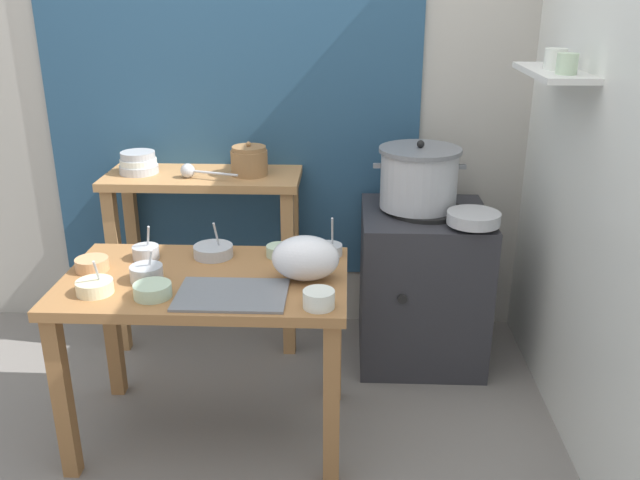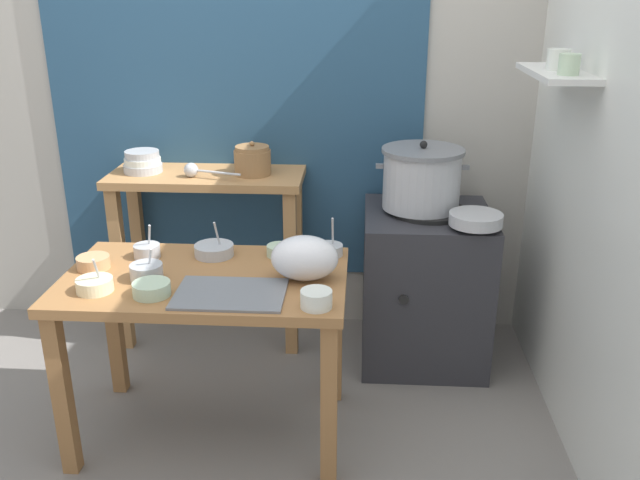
% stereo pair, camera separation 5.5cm
% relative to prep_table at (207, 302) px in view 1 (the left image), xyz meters
% --- Properties ---
extents(ground_plane, '(9.00, 9.00, 0.00)m').
position_rel_prep_table_xyz_m(ground_plane, '(0.11, -0.00, -0.61)').
color(ground_plane, gray).
extents(wall_back, '(4.40, 0.12, 2.60)m').
position_rel_prep_table_xyz_m(wall_back, '(0.19, 1.09, 0.69)').
color(wall_back, '#B2ADA3').
rests_on(wall_back, ground).
extents(wall_right, '(0.30, 3.20, 2.60)m').
position_rel_prep_table_xyz_m(wall_right, '(1.50, 0.20, 0.69)').
color(wall_right, silver).
rests_on(wall_right, ground).
extents(prep_table, '(1.10, 0.66, 0.72)m').
position_rel_prep_table_xyz_m(prep_table, '(0.00, 0.00, 0.00)').
color(prep_table, '#9E6B3D').
rests_on(prep_table, ground).
extents(back_shelf_table, '(0.96, 0.40, 0.90)m').
position_rel_prep_table_xyz_m(back_shelf_table, '(-0.17, 0.83, 0.07)').
color(back_shelf_table, '#B27F4C').
rests_on(back_shelf_table, ground).
extents(stove_block, '(0.60, 0.61, 0.78)m').
position_rel_prep_table_xyz_m(stove_block, '(0.92, 0.70, -0.23)').
color(stove_block, '#2D2D33').
rests_on(stove_block, ground).
extents(steamer_pot, '(0.43, 0.38, 0.32)m').
position_rel_prep_table_xyz_m(steamer_pot, '(0.88, 0.72, 0.32)').
color(steamer_pot, '#B7BABF').
rests_on(steamer_pot, stove_block).
extents(clay_pot, '(0.18, 0.18, 0.16)m').
position_rel_prep_table_xyz_m(clay_pot, '(0.07, 0.83, 0.36)').
color(clay_pot, olive).
rests_on(clay_pot, back_shelf_table).
extents(bowl_stack_enamel, '(0.19, 0.19, 0.11)m').
position_rel_prep_table_xyz_m(bowl_stack_enamel, '(-0.49, 0.84, 0.34)').
color(bowl_stack_enamel, '#B7BABF').
rests_on(bowl_stack_enamel, back_shelf_table).
extents(ladle, '(0.29, 0.12, 0.07)m').
position_rel_prep_table_xyz_m(ladle, '(-0.21, 0.76, 0.33)').
color(ladle, '#B7BABF').
rests_on(ladle, back_shelf_table).
extents(serving_tray, '(0.40, 0.28, 0.01)m').
position_rel_prep_table_xyz_m(serving_tray, '(0.13, -0.17, 0.12)').
color(serving_tray, slate).
rests_on(serving_tray, prep_table).
extents(plastic_bag, '(0.26, 0.19, 0.17)m').
position_rel_prep_table_xyz_m(plastic_bag, '(0.39, -0.01, 0.20)').
color(plastic_bag, white).
rests_on(plastic_bag, prep_table).
extents(wide_pan, '(0.24, 0.24, 0.05)m').
position_rel_prep_table_xyz_m(wide_pan, '(1.11, 0.49, 0.20)').
color(wide_pan, '#B7BABF').
rests_on(wide_pan, stove_block).
extents(prep_bowl_0, '(0.11, 0.11, 0.05)m').
position_rel_prep_table_xyz_m(prep_bowl_0, '(0.27, 0.22, 0.14)').
color(prep_bowl_0, '#B7D1AD').
rests_on(prep_bowl_0, prep_table).
extents(prep_bowl_1, '(0.13, 0.13, 0.05)m').
position_rel_prep_table_xyz_m(prep_bowl_1, '(-0.45, 0.04, 0.14)').
color(prep_bowl_1, tan).
rests_on(prep_bowl_1, prep_table).
extents(prep_bowl_2, '(0.13, 0.13, 0.14)m').
position_rel_prep_table_xyz_m(prep_bowl_2, '(-0.37, -0.17, 0.14)').
color(prep_bowl_2, beige).
rests_on(prep_bowl_2, prep_table).
extents(prep_bowl_3, '(0.14, 0.14, 0.05)m').
position_rel_prep_table_xyz_m(prep_bowl_3, '(-0.15, -0.19, 0.14)').
color(prep_bowl_3, '#B7D1AD').
rests_on(prep_bowl_3, prep_table).
extents(prep_bowl_4, '(0.16, 0.16, 0.16)m').
position_rel_prep_table_xyz_m(prep_bowl_4, '(-0.00, 0.20, 0.14)').
color(prep_bowl_4, '#B7BABF').
rests_on(prep_bowl_4, prep_table).
extents(prep_bowl_5, '(0.11, 0.11, 0.15)m').
position_rel_prep_table_xyz_m(prep_bowl_5, '(-0.28, 0.17, 0.14)').
color(prep_bowl_5, '#B7BABF').
rests_on(prep_bowl_5, prep_table).
extents(prep_bowl_6, '(0.12, 0.12, 0.13)m').
position_rel_prep_table_xyz_m(prep_bowl_6, '(-0.21, -0.05, 0.14)').
color(prep_bowl_6, '#B7BABF').
rests_on(prep_bowl_6, prep_table).
extents(prep_bowl_7, '(0.11, 0.11, 0.06)m').
position_rel_prep_table_xyz_m(prep_bowl_7, '(0.45, -0.25, 0.14)').
color(prep_bowl_7, silver).
rests_on(prep_bowl_7, prep_table).
extents(prep_bowl_8, '(0.11, 0.11, 0.17)m').
position_rel_prep_table_xyz_m(prep_bowl_8, '(0.47, 0.24, 0.14)').
color(prep_bowl_8, '#B7BABF').
rests_on(prep_bowl_8, prep_table).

